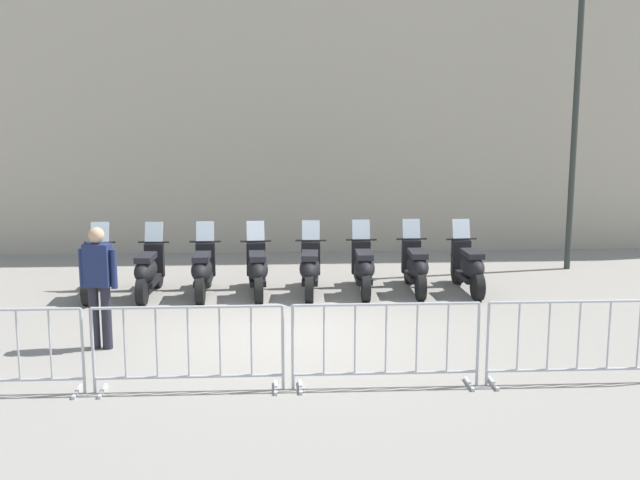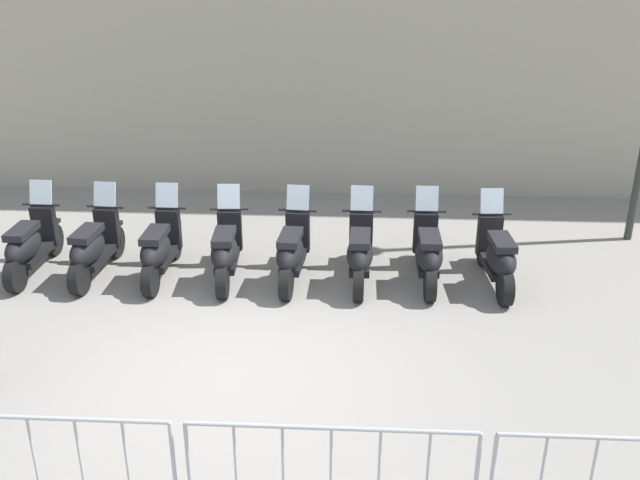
{
  "view_description": "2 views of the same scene",
  "coord_description": "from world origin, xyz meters",
  "views": [
    {
      "loc": [
        1.86,
        -11.67,
        3.64
      ],
      "look_at": [
        0.3,
        1.87,
        1.08
      ],
      "focal_mm": 46.29,
      "sensor_mm": 36.0,
      "label": 1
    },
    {
      "loc": [
        2.45,
        -6.37,
        4.5
      ],
      "look_at": [
        0.53,
        2.06,
        0.81
      ],
      "focal_mm": 39.91,
      "sensor_mm": 36.0,
      "label": 2
    }
  ],
  "objects": [
    {
      "name": "motorcycle_3",
      "position": [
        -0.85,
        2.21,
        0.45
      ],
      "size": [
        0.71,
        1.71,
        1.24
      ],
      "color": "black",
      "rests_on": "ground"
    },
    {
      "name": "building_facade",
      "position": [
        -1.23,
        7.22,
        5.06
      ],
      "size": [
        28.01,
        7.07,
        10.12
      ],
      "primitive_type": "cube",
      "rotation": [
        0.0,
        0.0,
        0.17
      ],
      "color": "#B2A893",
      "rests_on": "ground"
    },
    {
      "name": "street_lamp",
      "position": [
        4.96,
        5.06,
        3.55
      ],
      "size": [
        0.36,
        0.36,
        5.9
      ],
      "color": "#2D332D",
      "rests_on": "ground"
    },
    {
      "name": "barrier_segment_3",
      "position": [
        3.91,
        -1.64,
        0.53
      ],
      "size": [
        2.27,
        0.79,
        1.07
      ],
      "color": "#B2B5B7",
      "rests_on": "ground"
    },
    {
      "name": "ground_plane",
      "position": [
        0.0,
        0.0,
        0.0
      ],
      "size": [
        120.0,
        120.0,
        0.0
      ],
      "primitive_type": "plane",
      "color": "gray"
    },
    {
      "name": "motorcycle_1",
      "position": [
        -2.71,
        1.89,
        0.45
      ],
      "size": [
        0.57,
        1.73,
        1.24
      ],
      "color": "black",
      "rests_on": "ground"
    },
    {
      "name": "motorcycle_7",
      "position": [
        2.86,
        2.85,
        0.45
      ],
      "size": [
        0.71,
        1.71,
        1.24
      ],
      "color": "black",
      "rests_on": "ground"
    },
    {
      "name": "motorcycle_5",
      "position": [
        0.99,
        2.56,
        0.45
      ],
      "size": [
        0.62,
        1.72,
        1.24
      ],
      "color": "black",
      "rests_on": "ground"
    },
    {
      "name": "motorcycle_2",
      "position": [
        -1.78,
        2.05,
        0.45
      ],
      "size": [
        0.64,
        1.72,
        1.24
      ],
      "color": "black",
      "rests_on": "ground"
    },
    {
      "name": "motorcycle_0",
      "position": [
        -3.64,
        1.76,
        0.45
      ],
      "size": [
        0.63,
        1.72,
        1.24
      ],
      "color": "black",
      "rests_on": "ground"
    },
    {
      "name": "motorcycle_6",
      "position": [
        1.92,
        2.75,
        0.45
      ],
      "size": [
        0.65,
        1.72,
        1.24
      ],
      "color": "black",
      "rests_on": "ground"
    },
    {
      "name": "motorcycle_4",
      "position": [
        0.07,
        2.37,
        0.45
      ],
      "size": [
        0.57,
        1.73,
        1.24
      ],
      "color": "black",
      "rests_on": "ground"
    },
    {
      "name": "barrier_segment_2",
      "position": [
        1.56,
        -2.04,
        0.53
      ],
      "size": [
        2.27,
        0.79,
        1.07
      ],
      "color": "#B2B5B7",
      "rests_on": "ground"
    },
    {
      "name": "barrier_segment_1",
      "position": [
        -0.79,
        -2.44,
        0.53
      ],
      "size": [
        2.27,
        0.79,
        1.07
      ],
      "color": "#B2B5B7",
      "rests_on": "ground"
    },
    {
      "name": "officer_near_row_end",
      "position": [
        -2.47,
        -0.97,
        0.98
      ],
      "size": [
        0.55,
        0.23,
        1.73
      ],
      "color": "#23232D",
      "rests_on": "ground"
    }
  ]
}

